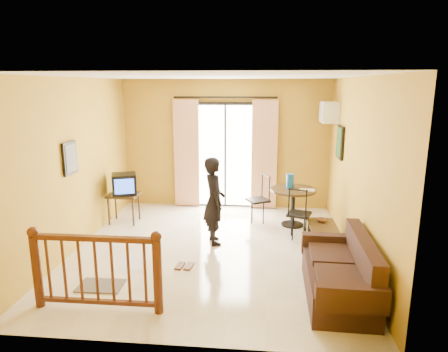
# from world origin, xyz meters

# --- Properties ---
(ground) EXTENTS (5.00, 5.00, 0.00)m
(ground) POSITION_xyz_m (0.00, 0.00, 0.00)
(ground) COLOR beige
(ground) RESTS_ON ground
(room_shell) EXTENTS (5.00, 5.00, 5.00)m
(room_shell) POSITION_xyz_m (0.00, 0.00, 1.70)
(room_shell) COLOR white
(room_shell) RESTS_ON ground
(balcony_door) EXTENTS (2.25, 0.14, 2.46)m
(balcony_door) POSITION_xyz_m (0.00, 2.43, 1.19)
(balcony_door) COLOR black
(balcony_door) RESTS_ON ground
(tv_table) EXTENTS (0.58, 0.49, 0.58)m
(tv_table) POSITION_xyz_m (-1.90, 1.21, 0.51)
(tv_table) COLOR black
(tv_table) RESTS_ON ground
(television) EXTENTS (0.57, 0.54, 0.41)m
(television) POSITION_xyz_m (-1.87, 1.20, 0.79)
(television) COLOR black
(television) RESTS_ON tv_table
(picture_left) EXTENTS (0.05, 0.42, 0.52)m
(picture_left) POSITION_xyz_m (-2.22, -0.20, 1.55)
(picture_left) COLOR black
(picture_left) RESTS_ON room_shell
(dining_table) EXTENTS (0.88, 0.88, 0.73)m
(dining_table) POSITION_xyz_m (1.42, 1.35, 0.58)
(dining_table) COLOR black
(dining_table) RESTS_ON ground
(water_jug) EXTENTS (0.15, 0.15, 0.28)m
(water_jug) POSITION_xyz_m (1.35, 1.43, 0.87)
(water_jug) COLOR #1255AC
(water_jug) RESTS_ON dining_table
(serving_tray) EXTENTS (0.30, 0.22, 0.02)m
(serving_tray) POSITION_xyz_m (1.66, 1.25, 0.74)
(serving_tray) COLOR beige
(serving_tray) RESTS_ON dining_table
(dining_chairs) EXTENTS (1.26, 1.34, 0.95)m
(dining_chairs) POSITION_xyz_m (1.11, 1.08, 0.00)
(dining_chairs) COLOR black
(dining_chairs) RESTS_ON ground
(air_conditioner) EXTENTS (0.31, 0.60, 0.40)m
(air_conditioner) POSITION_xyz_m (2.09, 1.95, 2.15)
(air_conditioner) COLOR white
(air_conditioner) RESTS_ON room_shell
(botanical_print) EXTENTS (0.05, 0.50, 0.60)m
(botanical_print) POSITION_xyz_m (2.22, 1.30, 1.65)
(botanical_print) COLOR black
(botanical_print) RESTS_ON room_shell
(coffee_table) EXTENTS (0.45, 0.82, 0.36)m
(coffee_table) POSITION_xyz_m (1.85, 0.37, 0.24)
(coffee_table) COLOR black
(coffee_table) RESTS_ON ground
(bowl) EXTENTS (0.19, 0.19, 0.05)m
(bowl) POSITION_xyz_m (1.85, 0.55, 0.39)
(bowl) COLOR brown
(bowl) RESTS_ON coffee_table
(sofa) EXTENTS (0.82, 1.70, 0.81)m
(sofa) POSITION_xyz_m (1.85, -1.32, 0.30)
(sofa) COLOR #321B13
(sofa) RESTS_ON ground
(standing_person) EXTENTS (0.52, 0.64, 1.51)m
(standing_person) POSITION_xyz_m (0.00, 0.33, 0.75)
(standing_person) COLOR black
(standing_person) RESTS_ON ground
(stair_balustrade) EXTENTS (1.63, 0.13, 1.04)m
(stair_balustrade) POSITION_xyz_m (-1.15, -1.90, 0.56)
(stair_balustrade) COLOR #471E0F
(stair_balustrade) RESTS_ON ground
(doormat) EXTENTS (0.61, 0.41, 0.02)m
(doormat) POSITION_xyz_m (-1.35, -1.36, 0.01)
(doormat) COLOR #60574C
(doormat) RESTS_ON ground
(sandals) EXTENTS (0.27, 0.26, 0.03)m
(sandals) POSITION_xyz_m (-0.33, -0.67, 0.01)
(sandals) COLOR brown
(sandals) RESTS_ON ground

